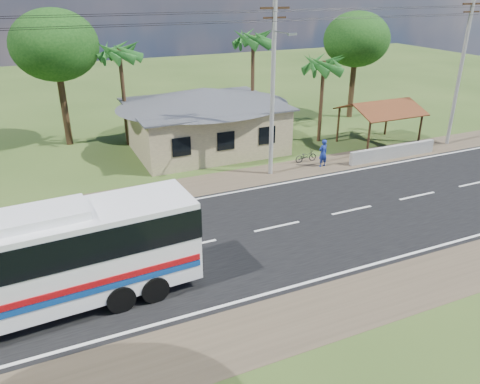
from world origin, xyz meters
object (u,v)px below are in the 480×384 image
(person, at_px, (323,153))
(motorcycle, at_px, (306,156))
(waiting_shed, at_px, (381,109))
(coach_bus, at_px, (13,263))

(person, bearing_deg, motorcycle, -73.38)
(motorcycle, height_order, person, person)
(waiting_shed, distance_m, coach_bus, 26.85)
(waiting_shed, bearing_deg, coach_bus, -156.17)
(motorcycle, bearing_deg, coach_bus, 118.64)
(waiting_shed, bearing_deg, motorcycle, -170.89)
(coach_bus, distance_m, person, 20.23)
(waiting_shed, bearing_deg, person, -160.18)
(coach_bus, relative_size, motorcycle, 8.24)
(motorcycle, distance_m, person, 1.39)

